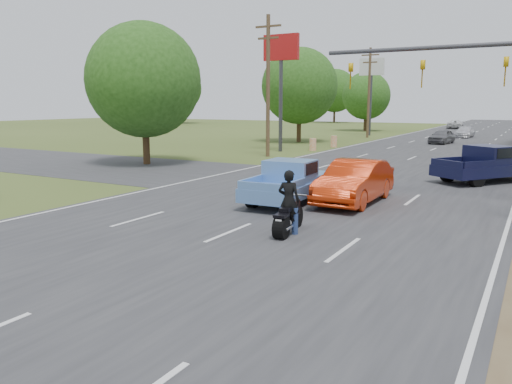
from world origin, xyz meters
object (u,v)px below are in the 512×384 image
Objects in this scene: distant_car_white at (455,124)px; distant_car_grey at (442,137)px; motorcycle at (288,219)px; rider at (289,204)px; blue_pickup at (290,181)px; red_convertible at (355,182)px; distant_car_silver at (464,132)px; navy_pickup at (489,164)px.

distant_car_grey is at bearing 91.46° from distant_car_white.
motorcycle is 1.18× the size of rider.
distant_car_white is (-5.56, 70.47, -0.24)m from rider.
motorcycle is at bearing -67.25° from blue_pickup.
red_convertible is 5.59m from motorcycle.
rider is 4.91m from blue_pickup.
distant_car_silver is (0.65, 44.41, -0.23)m from blue_pickup.
rider is 48.87m from distant_car_silver.
rider reaches higher than blue_pickup.
rider is at bearing 90.00° from motorcycle.
blue_pickup is 1.24× the size of distant_car_grey.
blue_pickup is at bearing 108.77° from motorcycle.
distant_car_grey is at bearing -93.17° from rider.
blue_pickup is at bearing 88.35° from distant_car_white.
distant_car_white is (-3.47, 66.03, -0.17)m from blue_pickup.
navy_pickup is at bearing 64.63° from red_convertible.
rider reaches higher than distant_car_white.
navy_pickup is 57.39m from distant_car_white.
blue_pickup reaches higher than red_convertible.
blue_pickup reaches higher than distant_car_white.
blue_pickup is 1.21× the size of distant_car_silver.
distant_car_silver is (-5.61, 34.94, -0.30)m from navy_pickup.
distant_car_silver is (-1.46, 48.90, 0.13)m from motorcycle.
rider is at bearing -84.96° from distant_car_silver.
red_convertible reaches higher than distant_car_grey.
blue_pickup is at bearing -81.58° from distant_car_grey.
navy_pickup is at bearing -77.53° from distant_car_silver.
blue_pickup is at bearing -87.49° from distant_car_silver.
blue_pickup is (-2.10, 4.49, 0.36)m from motorcycle.
rider is (-0.01, 0.05, 0.43)m from motorcycle.
navy_pickup reaches higher than blue_pickup.
navy_pickup is 1.34× the size of distant_car_silver.
motorcycle is at bearing -84.95° from distant_car_silver.
distant_car_silver is at bearing 134.83° from navy_pickup.
blue_pickup is 44.42m from distant_car_silver.
blue_pickup is 0.91× the size of navy_pickup.
distant_car_white is at bearing -91.81° from rider.
distant_car_silver is 22.01m from distant_car_white.
distant_car_white is (-5.71, 64.94, -0.16)m from red_convertible.
rider is 0.44× the size of distant_car_grey.
motorcycle is 0.42× the size of blue_pickup.
distant_car_silver is at bearing 86.83° from blue_pickup.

